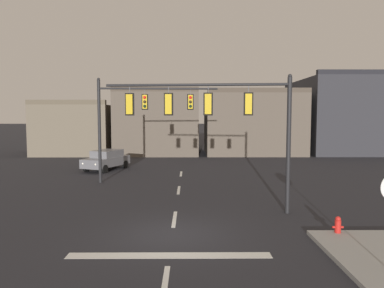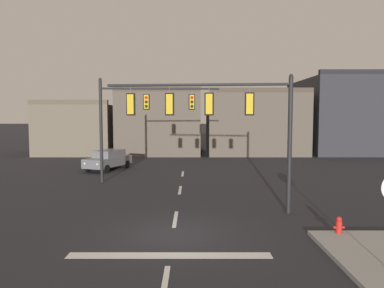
{
  "view_description": "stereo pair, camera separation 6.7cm",
  "coord_description": "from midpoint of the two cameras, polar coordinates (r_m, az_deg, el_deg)",
  "views": [
    {
      "loc": [
        0.64,
        -12.94,
        4.35
      ],
      "look_at": [
        0.76,
        4.19,
        3.02
      ],
      "focal_mm": 33.63,
      "sensor_mm": 36.0,
      "label": 1
    },
    {
      "loc": [
        0.71,
        -12.94,
        4.35
      ],
      "look_at": [
        0.76,
        4.19,
        3.02
      ],
      "focal_mm": 33.63,
      "sensor_mm": 36.0,
      "label": 2
    }
  ],
  "objects": [
    {
      "name": "signal_mast_far_side",
      "position": [
        23.68,
        -9.0,
        4.91
      ],
      "size": [
        7.78,
        0.45,
        6.82
      ],
      "color": "black",
      "rests_on": "ground"
    },
    {
      "name": "fire_hydrant",
      "position": [
        14.31,
        22.21,
        -12.22
      ],
      "size": [
        0.4,
        0.3,
        0.75
      ],
      "color": "red",
      "rests_on": "ground"
    },
    {
      "name": "stop_bar_paint",
      "position": [
        11.79,
        -3.6,
        -17.21
      ],
      "size": [
        6.4,
        0.5,
        0.01
      ],
      "primitive_type": "cube",
      "color": "silver",
      "rests_on": "ground"
    },
    {
      "name": "car_lot_nearside",
      "position": [
        29.97,
        -13.24,
        -2.39
      ],
      "size": [
        3.32,
        4.75,
        1.61
      ],
      "color": "slate",
      "rests_on": "ground"
    },
    {
      "name": "lane_centreline",
      "position": [
        15.57,
        -2.7,
        -11.79
      ],
      "size": [
        0.16,
        26.4,
        0.01
      ],
      "color": "silver",
      "rests_on": "ground"
    },
    {
      "name": "building_row",
      "position": [
        43.82,
        8.83,
        3.58
      ],
      "size": [
        41.49,
        13.04,
        9.24
      ],
      "color": "#665B4C",
      "rests_on": "ground"
    },
    {
      "name": "signal_mast_near_side",
      "position": [
        16.21,
        4.78,
        4.77
      ],
      "size": [
        8.3,
        0.95,
        6.2
      ],
      "color": "black",
      "rests_on": "ground"
    },
    {
      "name": "ground_plane",
      "position": [
        13.66,
        -3.08,
        -14.14
      ],
      "size": [
        400.0,
        400.0,
        0.0
      ],
      "primitive_type": "plane",
      "color": "#232328"
    }
  ]
}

